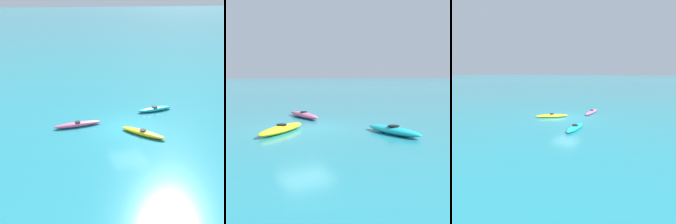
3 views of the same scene
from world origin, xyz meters
The scene contains 4 objects.
ground_plane centered at (0.00, 0.00, 0.00)m, with size 600.00×600.00×0.00m, color teal.
kayak_pink centered at (3.39, -1.30, 0.16)m, with size 3.45×0.81×0.37m.
kayak_yellow centered at (-0.54, 1.35, 0.16)m, with size 2.56×2.96×0.37m.
kayak_cyan centered at (-3.16, -2.67, 0.16)m, with size 3.06×1.04×0.37m.
Camera 1 is at (6.59, 18.23, 8.61)m, focal length 48.02 mm.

